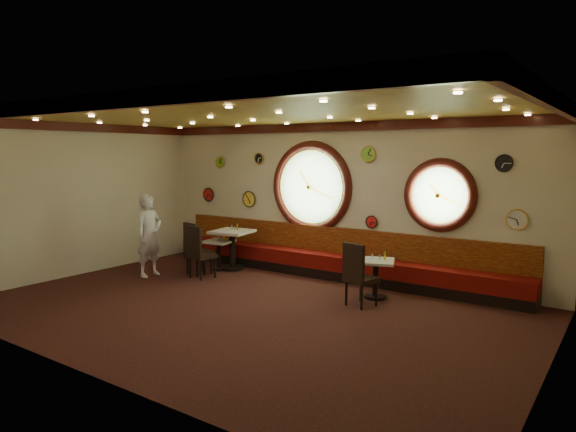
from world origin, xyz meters
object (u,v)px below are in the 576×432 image
object	(u,v)px
condiment_a_pepper	(219,238)
waiter	(149,235)
table_a	(218,251)
condiment_b_salt	(232,228)
condiment_a_salt	(219,238)
table_c	(376,274)
condiment_a_bottle	(224,237)
condiment_c_bottle	(385,256)
condiment_c_pepper	(380,258)
condiment_b_bottle	(238,227)
table_b	(232,245)
chair_c	(358,271)
condiment_b_pepper	(235,228)
chair_b	(198,249)
chair_a	(195,245)
condiment_c_salt	(372,256)

from	to	relation	value
condiment_a_pepper	waiter	distance (m)	1.49
table_a	condiment_b_salt	world-z (taller)	condiment_b_salt
condiment_a_salt	table_c	bearing A→B (deg)	-2.53
condiment_a_salt	condiment_a_bottle	size ratio (longest dim) A/B	0.67
condiment_a_bottle	condiment_c_bottle	bearing A→B (deg)	-1.73
condiment_a_salt	condiment_c_pepper	world-z (taller)	condiment_c_pepper
condiment_b_bottle	condiment_c_bottle	distance (m)	3.67
condiment_c_pepper	table_b	bearing A→B (deg)	175.75
condiment_c_bottle	waiter	bearing A→B (deg)	-165.41
condiment_a_salt	waiter	distance (m)	1.54
chair_c	condiment_b_pepper	size ratio (longest dim) A/B	7.69
condiment_c_pepper	chair_c	bearing A→B (deg)	-98.57
condiment_b_pepper	condiment_c_bottle	world-z (taller)	condiment_b_pepper
condiment_b_pepper	condiment_a_bottle	bearing A→B (deg)	-155.41
table_c	condiment_a_bottle	size ratio (longest dim) A/B	5.52
condiment_c_bottle	chair_b	bearing A→B (deg)	-167.35
table_c	condiment_b_bottle	size ratio (longest dim) A/B	5.99
table_a	chair_b	bearing A→B (deg)	-75.46
table_c	condiment_a_salt	world-z (taller)	condiment_a_salt
table_c	chair_a	xyz separation A→B (m)	(-3.90, -0.55, 0.20)
condiment_a_salt	condiment_c_pepper	distance (m)	3.94
table_a	condiment_c_salt	size ratio (longest dim) A/B	7.97
chair_a	table_b	bearing A→B (deg)	81.28
table_b	waiter	distance (m)	1.80
table_c	condiment_c_salt	xyz separation A→B (m)	(-0.11, 0.08, 0.30)
chair_a	chair_b	world-z (taller)	chair_a
chair_b	condiment_a_salt	world-z (taller)	chair_b
condiment_c_pepper	condiment_a_pepper	bearing A→B (deg)	178.89
chair_b	condiment_a_salt	bearing A→B (deg)	114.13
table_a	condiment_a_pepper	distance (m)	0.30
table_b	condiment_c_salt	xyz separation A→B (m)	(3.48, -0.20, 0.18)
chair_b	condiment_b_salt	distance (m)	1.11
condiment_c_pepper	waiter	world-z (taller)	waiter
chair_a	condiment_c_salt	xyz separation A→B (m)	(3.79, 0.63, 0.10)
condiment_c_pepper	condiment_a_bottle	bearing A→B (deg)	177.00
condiment_a_pepper	waiter	bearing A→B (deg)	-123.75
condiment_b_salt	condiment_a_pepper	distance (m)	0.38
condiment_c_salt	condiment_b_bottle	distance (m)	3.44
condiment_a_pepper	table_a	bearing A→B (deg)	146.29
table_a	waiter	xyz separation A→B (m)	(-0.80, -1.25, 0.45)
table_b	condiment_a_pepper	world-z (taller)	table_b
chair_a	condiment_b_salt	world-z (taller)	chair_a
condiment_b_salt	chair_b	bearing A→B (deg)	-89.61
condiment_b_pepper	condiment_c_pepper	size ratio (longest dim) A/B	0.87
condiment_c_pepper	condiment_a_bottle	world-z (taller)	condiment_a_bottle
chair_c	condiment_a_bottle	size ratio (longest dim) A/B	4.54
condiment_b_pepper	chair_c	bearing A→B (deg)	-15.25
condiment_b_bottle	condiment_c_salt	bearing A→B (deg)	-5.22
table_c	condiment_c_bottle	world-z (taller)	condiment_c_bottle
table_c	condiment_b_salt	xyz separation A→B (m)	(-3.62, 0.31, 0.50)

